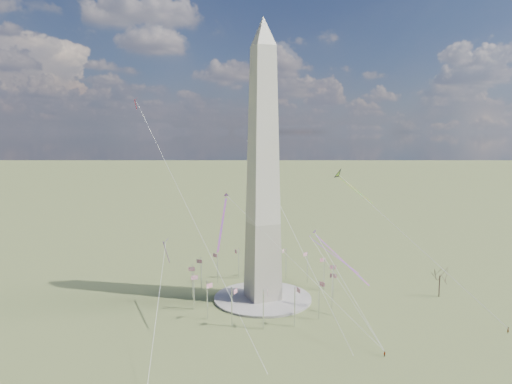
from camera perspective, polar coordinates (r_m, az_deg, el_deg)
name	(u,v)px	position (r m, az deg, el deg)	size (l,w,h in m)	color
ground	(263,299)	(173.44, 0.84, -13.23)	(2000.00, 2000.00, 0.00)	brown
plaza	(263,298)	(173.30, 0.84, -13.11)	(36.00, 36.00, 0.80)	#9F9791
washington_monument	(263,170)	(162.77, 0.88, 2.76)	(15.56, 15.56, 100.00)	beige
flagpole_ring	(263,280)	(171.00, 0.85, -10.95)	(54.40, 54.40, 13.00)	white
tree_near	(440,274)	(186.12, 22.02, -9.49)	(7.01, 7.01, 12.27)	#4D372E
person_east	(508,330)	(165.61, 28.97, -14.87)	(0.71, 0.47, 1.95)	gray
person_centre	(385,354)	(137.82, 15.78, -18.89)	(0.91, 0.38, 1.55)	gray
kite_delta_black	(340,176)	(189.19, 10.51, 1.94)	(12.41, 15.76, 13.60)	black
kite_diamond_purple	(166,244)	(163.65, -11.18, -6.37)	(2.63, 3.23, 9.44)	#40186F
kite_streamer_left	(332,250)	(161.53, 9.51, -7.14)	(10.74, 21.49, 15.79)	#F44B26
kite_streamer_mid	(224,214)	(149.07, -4.08, -2.75)	(10.77, 20.65, 15.28)	#F44B26
kite_streamer_right	(327,250)	(183.21, 8.86, -7.12)	(15.16, 15.41, 14.00)	#F44B26
kite_small_red	(135,101)	(183.73, -14.83, 10.96)	(1.35, 1.99, 4.19)	red
kite_small_white	(248,141)	(209.12, -0.97, 6.38)	(1.47, 2.24, 4.86)	silver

